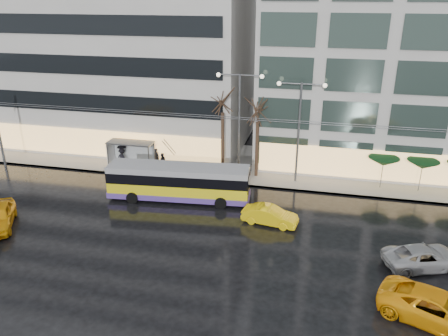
% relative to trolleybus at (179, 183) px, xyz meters
% --- Properties ---
extents(ground, '(140.00, 140.00, 0.00)m').
position_rel_trolleybus_xyz_m(ground, '(1.75, -5.44, -1.39)').
color(ground, black).
rests_on(ground, ground).
extents(sidewalk, '(80.00, 10.00, 0.15)m').
position_rel_trolleybus_xyz_m(sidewalk, '(3.75, 8.56, -1.32)').
color(sidewalk, gray).
rests_on(sidewalk, ground).
extents(kerb, '(80.00, 0.10, 0.15)m').
position_rel_trolleybus_xyz_m(kerb, '(3.75, 3.61, -1.32)').
color(kerb, slate).
rests_on(kerb, ground).
extents(building_left, '(34.00, 14.00, 22.00)m').
position_rel_trolleybus_xyz_m(building_left, '(-14.25, 13.56, 9.76)').
color(building_left, '#A5A29E').
rests_on(building_left, sidewalk).
extents(trolleybus, '(11.24, 4.59, 5.14)m').
position_rel_trolleybus_xyz_m(trolleybus, '(0.00, 0.00, 0.00)').
color(trolleybus, gold).
rests_on(trolleybus, ground).
extents(catenary, '(42.24, 5.12, 7.00)m').
position_rel_trolleybus_xyz_m(catenary, '(2.75, 2.50, 2.86)').
color(catenary, '#595B60').
rests_on(catenary, ground).
extents(bus_shelter, '(4.20, 1.60, 2.51)m').
position_rel_trolleybus_xyz_m(bus_shelter, '(-6.63, 5.25, 0.57)').
color(bus_shelter, '#595B60').
rests_on(bus_shelter, sidewalk).
extents(street_lamp_near, '(3.96, 0.36, 9.03)m').
position_rel_trolleybus_xyz_m(street_lamp_near, '(3.75, 5.36, 4.60)').
color(street_lamp_near, '#595B60').
rests_on(street_lamp_near, sidewalk).
extents(street_lamp_far, '(3.96, 0.36, 8.53)m').
position_rel_trolleybus_xyz_m(street_lamp_far, '(8.75, 5.36, 4.32)').
color(street_lamp_far, '#595B60').
rests_on(street_lamp_far, sidewalk).
extents(tree_a, '(3.20, 3.20, 8.40)m').
position_rel_trolleybus_xyz_m(tree_a, '(2.25, 5.56, 5.70)').
color(tree_a, black).
rests_on(tree_a, sidewalk).
extents(tree_b, '(3.20, 3.20, 7.70)m').
position_rel_trolleybus_xyz_m(tree_b, '(5.25, 5.76, 5.01)').
color(tree_b, black).
rests_on(tree_b, sidewalk).
extents(parasol_a, '(2.50, 2.50, 2.65)m').
position_rel_trolleybus_xyz_m(parasol_a, '(15.75, 5.56, 1.06)').
color(parasol_a, '#595B60').
rests_on(parasol_a, sidewalk).
extents(parasol_b, '(2.50, 2.50, 2.65)m').
position_rel_trolleybus_xyz_m(parasol_b, '(18.75, 5.56, 1.06)').
color(parasol_b, '#595B60').
rests_on(parasol_b, sidewalk).
extents(taxi_b, '(4.10, 1.94, 1.30)m').
position_rel_trolleybus_xyz_m(taxi_b, '(7.50, -2.31, -0.74)').
color(taxi_b, yellow).
rests_on(taxi_b, ground).
extents(taxi_c, '(6.32, 4.63, 1.60)m').
position_rel_trolleybus_xyz_m(taxi_c, '(16.92, -10.38, -0.59)').
color(taxi_c, '#FFA80D').
rests_on(taxi_c, ground).
extents(sedan_silver, '(5.28, 3.73, 1.34)m').
position_rel_trolleybus_xyz_m(sedan_silver, '(17.14, -5.48, -0.72)').
color(sedan_silver, '#9C9DA1').
rests_on(sedan_silver, ground).
extents(pedestrian_a, '(1.18, 1.19, 2.19)m').
position_rel_trolleybus_xyz_m(pedestrian_a, '(-4.21, 6.07, 0.20)').
color(pedestrian_a, black).
rests_on(pedestrian_a, sidewalk).
extents(pedestrian_b, '(0.90, 0.82, 1.51)m').
position_rel_trolleybus_xyz_m(pedestrian_b, '(-3.41, 5.43, -0.48)').
color(pedestrian_b, black).
rests_on(pedestrian_b, sidewalk).
extents(pedestrian_c, '(1.29, 1.05, 2.11)m').
position_rel_trolleybus_xyz_m(pedestrian_c, '(-7.22, 5.14, -0.13)').
color(pedestrian_c, black).
rests_on(pedestrian_c, sidewalk).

